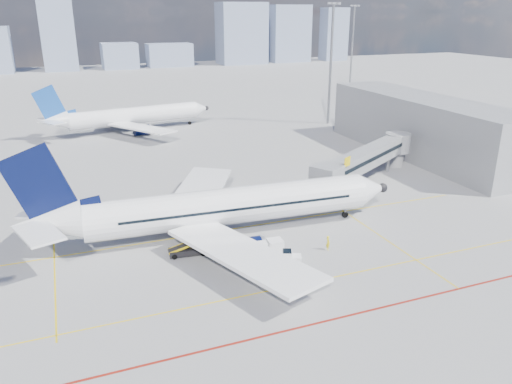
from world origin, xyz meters
The scene contains 13 objects.
ground centered at (0.00, 0.00, 0.00)m, with size 420.00×420.00×0.00m, color gray.
apron_markings centered at (-0.58, -3.91, 0.01)m, with size 90.00×35.12×0.01m.
jet_bridge centered at (23.51, 16.91, 3.74)m, with size 23.55×15.78×6.30m.
terminal_block centered at (39.95, 26.00, 5.00)m, with size 10.00×42.00×10.00m.
floodlight_mast_ne centered at (38.00, 55.00, 13.59)m, with size 3.20×0.61×25.45m.
floodlight_mast_far centered at (65.00, 90.00, 13.59)m, with size 3.20×0.61×25.45m.
distant_skyline centered at (17.98, 190.00, 11.10)m, with size 245.08×14.11×29.41m.
main_aircraft centered at (-2.95, 7.12, 3.22)m, with size 42.42×36.94×12.37m.
second_aircraft centered at (-4.72, 62.80, 3.23)m, with size 35.91×31.12×10.70m.
baggage_tug centered at (1.77, -2.04, 0.69)m, with size 2.36×1.94×1.44m.
cargo_dolly centered at (0.14, -0.08, 1.05)m, with size 3.59×1.82×1.91m.
belt_loader centered at (-7.00, 3.57, 0.58)m, with size 5.60×1.83×2.26m.
ramp_worker centered at (6.83, -0.69, 0.79)m, with size 0.58×0.38×1.58m, color yellow.
Camera 1 is at (-17.51, -41.90, 23.58)m, focal length 35.00 mm.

